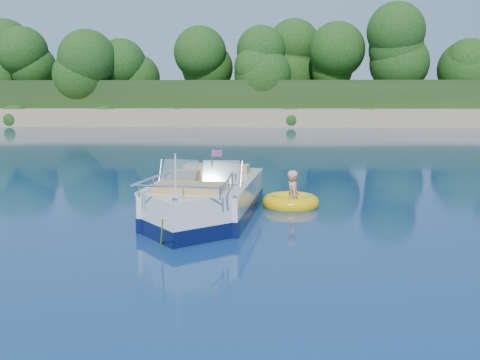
# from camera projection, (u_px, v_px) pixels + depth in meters

# --- Properties ---
(ground) EXTENTS (160.00, 160.00, 0.00)m
(ground) POSITION_uv_depth(u_px,v_px,m) (301.00, 232.00, 11.01)
(ground) COLOR #091942
(ground) RESTS_ON ground
(shoreline) EXTENTS (170.00, 59.00, 6.00)m
(shoreline) POSITION_uv_depth(u_px,v_px,m) (268.00, 107.00, 73.75)
(shoreline) COLOR #937755
(shoreline) RESTS_ON ground
(treeline) EXTENTS (150.00, 7.12, 8.19)m
(treeline) POSITION_uv_depth(u_px,v_px,m) (271.00, 64.00, 50.57)
(treeline) COLOR black
(treeline) RESTS_ON ground
(motorboat) EXTENTS (2.57, 5.89, 1.96)m
(motorboat) POSITION_uv_depth(u_px,v_px,m) (204.00, 202.00, 12.10)
(motorboat) COLOR silver
(motorboat) RESTS_ON ground
(tow_tube) EXTENTS (1.85, 1.85, 0.38)m
(tow_tube) POSITION_uv_depth(u_px,v_px,m) (291.00, 202.00, 13.50)
(tow_tube) COLOR #FFC206
(tow_tube) RESTS_ON ground
(boy) EXTENTS (0.42, 0.80, 1.50)m
(boy) POSITION_uv_depth(u_px,v_px,m) (293.00, 206.00, 13.46)
(boy) COLOR tan
(boy) RESTS_ON ground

